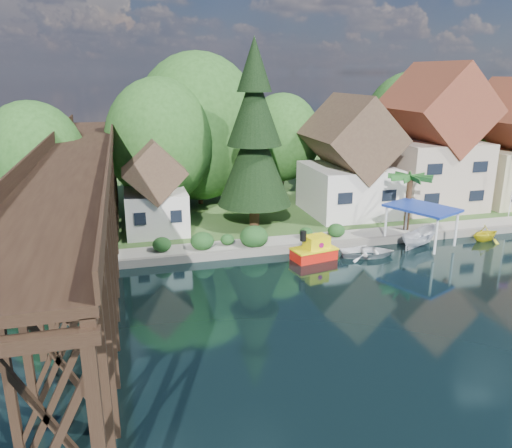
# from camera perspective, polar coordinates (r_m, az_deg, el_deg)

# --- Properties ---
(ground) EXTENTS (140.00, 140.00, 0.00)m
(ground) POSITION_cam_1_polar(r_m,az_deg,el_deg) (32.34, 10.82, -7.76)
(ground) COLOR black
(ground) RESTS_ON ground
(bank) EXTENTS (140.00, 52.00, 0.50)m
(bank) POSITION_cam_1_polar(r_m,az_deg,el_deg) (63.14, -2.46, 4.93)
(bank) COLOR #315120
(bank) RESTS_ON ground
(seawall) EXTENTS (60.00, 0.40, 0.62)m
(seawall) POSITION_cam_1_polar(r_m,az_deg,el_deg) (40.56, 11.14, -2.15)
(seawall) COLOR slate
(seawall) RESTS_ON ground
(promenade) EXTENTS (50.00, 2.60, 0.06)m
(promenade) POSITION_cam_1_polar(r_m,az_deg,el_deg) (42.46, 12.84, -1.08)
(promenade) COLOR gray
(promenade) RESTS_ON bank
(trestle_bridge) EXTENTS (4.12, 44.18, 9.30)m
(trestle_bridge) POSITION_cam_1_polar(r_m,az_deg,el_deg) (32.62, -19.29, 1.78)
(trestle_bridge) COLOR black
(trestle_bridge) RESTS_ON ground
(house_left) EXTENTS (7.64, 8.64, 11.02)m
(house_left) POSITION_cam_1_polar(r_m,az_deg,el_deg) (47.62, 10.58, 6.71)
(house_left) COLOR silver
(house_left) RESTS_ON bank
(house_center) EXTENTS (8.65, 9.18, 13.89)m
(house_center) POSITION_cam_1_polar(r_m,az_deg,el_deg) (52.31, 19.47, 8.35)
(house_center) COLOR #BAA591
(house_center) RESTS_ON bank
(house_right) EXTENTS (8.15, 8.64, 12.45)m
(house_right) POSITION_cam_1_polar(r_m,az_deg,el_deg) (57.53, 27.21, 7.51)
(house_right) COLOR tan
(house_right) RESTS_ON bank
(shed) EXTENTS (5.09, 5.40, 7.85)m
(shed) POSITION_cam_1_polar(r_m,az_deg,el_deg) (41.99, -11.47, 3.48)
(shed) COLOR silver
(shed) RESTS_ON bank
(bg_trees) EXTENTS (49.90, 13.30, 10.57)m
(bg_trees) POSITION_cam_1_polar(r_m,az_deg,el_deg) (50.03, 1.79, 9.96)
(bg_trees) COLOR #382314
(bg_trees) RESTS_ON bank
(shrubs) EXTENTS (15.76, 2.47, 1.70)m
(shrubs) POSITION_cam_1_polar(r_m,az_deg,el_deg) (38.57, -1.19, -1.38)
(shrubs) COLOR #153A16
(shrubs) RESTS_ON bank
(conifer) EXTENTS (6.37, 6.37, 15.69)m
(conifer) POSITION_cam_1_polar(r_m,az_deg,el_deg) (42.30, -0.19, 9.74)
(conifer) COLOR #382314
(conifer) RESTS_ON bank
(palm_tree) EXTENTS (4.48, 4.48, 5.06)m
(palm_tree) POSITION_cam_1_polar(r_m,az_deg,el_deg) (43.26, 17.23, 4.93)
(palm_tree) COLOR #382314
(palm_tree) RESTS_ON bank
(tugboat) EXTENTS (3.57, 2.40, 2.38)m
(tugboat) POSITION_cam_1_polar(r_m,az_deg,el_deg) (37.31, 6.68, -2.98)
(tugboat) COLOR red
(tugboat) RESTS_ON ground
(boat_white_a) EXTENTS (4.60, 3.72, 0.84)m
(boat_white_a) POSITION_cam_1_polar(r_m,az_deg,el_deg) (38.69, 12.65, -3.01)
(boat_white_a) COLOR white
(boat_white_a) RESTS_ON ground
(boat_canopy) EXTENTS (5.33, 6.11, 3.29)m
(boat_canopy) POSITION_cam_1_polar(r_m,az_deg,el_deg) (41.62, 18.23, -0.61)
(boat_canopy) COLOR white
(boat_canopy) RESTS_ON ground
(boat_yellow) EXTENTS (3.17, 2.87, 1.46)m
(boat_yellow) POSITION_cam_1_polar(r_m,az_deg,el_deg) (45.31, 24.78, -0.84)
(boat_yellow) COLOR yellow
(boat_yellow) RESTS_ON ground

